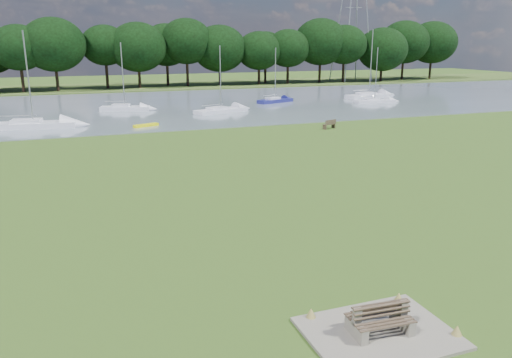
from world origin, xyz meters
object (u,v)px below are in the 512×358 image
object	(u,v)px
sailboat_1	(275,99)
bench_pair	(380,320)
kayak	(146,125)
riverbank_bench	(330,124)
sailboat_2	(374,100)
sailboat_5	(124,107)
sailboat_4	(220,109)
sailboat_0	(369,95)
sailboat_3	(32,123)

from	to	relation	value
sailboat_1	bench_pair	bearing A→B (deg)	-130.82
kayak	bench_pair	bearing A→B (deg)	-109.97
riverbank_bench	sailboat_2	size ratio (longest dim) A/B	0.21
sailboat_2	sailboat_5	distance (m)	33.56
bench_pair	sailboat_4	size ratio (longest dim) A/B	0.24
sailboat_0	sailboat_5	xyz separation A→B (m)	(-36.19, -1.95, -0.03)
sailboat_3	riverbank_bench	bearing A→B (deg)	-12.13
sailboat_0	bench_pair	bearing A→B (deg)	-130.83
sailboat_2	sailboat_0	bearing A→B (deg)	67.53
riverbank_bench	sailboat_3	distance (m)	29.15
sailboat_3	sailboat_4	distance (m)	20.87
sailboat_1	sailboat_4	xyz separation A→B (m)	(-10.00, -7.23, -0.04)
sailboat_0	sailboat_2	distance (m)	6.54
sailboat_1	sailboat_4	distance (m)	12.34
kayak	sailboat_5	world-z (taller)	sailboat_5
kayak	sailboat_3	size ratio (longest dim) A/B	0.28
riverbank_bench	sailboat_3	size ratio (longest dim) A/B	0.17
kayak	sailboat_4	xyz separation A→B (m)	(9.88, 7.27, 0.29)
bench_pair	sailboat_0	bearing A→B (deg)	60.99
sailboat_2	sailboat_4	xyz separation A→B (m)	(-22.74, -2.00, 0.01)
bench_pair	sailboat_3	bearing A→B (deg)	108.47
sailboat_0	sailboat_4	world-z (taller)	sailboat_0
bench_pair	sailboat_4	world-z (taller)	sailboat_4
sailboat_3	sailboat_0	bearing A→B (deg)	23.45
sailboat_1	sailboat_3	world-z (taller)	sailboat_3
kayak	sailboat_5	xyz separation A→B (m)	(-0.70, 13.20, 0.36)
sailboat_2	kayak	bearing A→B (deg)	-160.58
bench_pair	sailboat_3	distance (m)	44.01
sailboat_4	sailboat_2	bearing A→B (deg)	-15.38
sailboat_3	sailboat_4	bearing A→B (deg)	20.44
sailboat_0	sailboat_4	size ratio (longest dim) A/B	1.28
sailboat_0	sailboat_1	size ratio (longest dim) A/B	1.34
sailboat_1	sailboat_5	bearing A→B (deg)	162.13
bench_pair	sailboat_3	world-z (taller)	sailboat_3
riverbank_bench	kayak	xyz separation A→B (m)	(-16.69, 7.34, -0.28)
kayak	sailboat_0	bearing A→B (deg)	1.75
sailboat_0	sailboat_3	world-z (taller)	sailboat_0
riverbank_bench	kayak	world-z (taller)	riverbank_bench
bench_pair	sailboat_4	xyz separation A→B (m)	(8.92, 46.72, -0.03)
kayak	sailboat_3	world-z (taller)	sailboat_3
sailboat_1	sailboat_5	size ratio (longest dim) A/B	0.91
bench_pair	sailboat_5	xyz separation A→B (m)	(-1.66, 52.65, 0.04)
bench_pair	sailboat_0	distance (m)	64.60
riverbank_bench	sailboat_0	distance (m)	29.31
bench_pair	kayak	size ratio (longest dim) A/B	0.72
bench_pair	sailboat_5	bearing A→B (deg)	95.11
sailboat_0	sailboat_3	bearing A→B (deg)	-173.77
sailboat_1	sailboat_2	xyz separation A→B (m)	(12.74, -5.23, -0.05)
bench_pair	kayak	world-z (taller)	bench_pair
sailboat_1	sailboat_5	distance (m)	20.63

